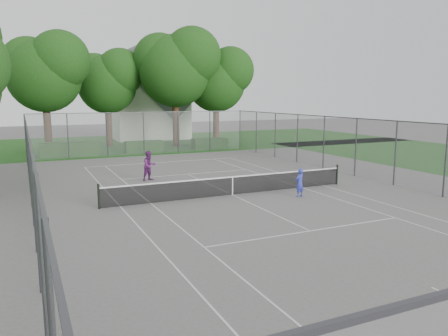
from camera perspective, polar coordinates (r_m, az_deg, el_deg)
name	(u,v)px	position (r m, az deg, el deg)	size (l,w,h in m)	color
ground	(233,195)	(21.48, 1.12, -3.55)	(120.00, 120.00, 0.00)	#605D5B
grass_far	(122,144)	(46.00, -13.18, 3.11)	(60.00, 20.00, 0.00)	#1B4B15
court_markings	(233,195)	(21.47, 1.12, -3.54)	(11.03, 23.83, 0.01)	silver
tennis_net	(233,185)	(21.37, 1.12, -2.22)	(12.87, 0.10, 1.10)	black
perimeter_fence	(233,159)	(21.15, 1.14, 1.23)	(18.08, 34.08, 3.52)	#38383D
tree_far_left	(45,69)	(40.70, -22.33, 11.85)	(7.15, 6.53, 10.28)	#3A2215
tree_far_midleft	(108,79)	(44.30, -14.93, 11.13)	(6.51, 5.94, 9.35)	#3A2215
tree_far_midright	(176,65)	(42.62, -6.26, 13.24)	(7.83, 7.15, 11.26)	#3A2215
tree_far_right	(217,78)	(44.40, -0.91, 11.71)	(6.72, 6.14, 9.66)	#3A2215
hedge_left	(70,149)	(37.53, -19.51, 2.34)	(4.57, 1.37, 1.14)	#1D4716
hedge_mid	(144,147)	(38.24, -10.41, 2.75)	(3.23, 0.92, 1.02)	#1D4716
hedge_right	(210,143)	(40.58, -1.90, 3.24)	(3.25, 1.19, 0.97)	#1D4716
house	(149,103)	(51.00, -9.75, 8.36)	(8.07, 6.26, 10.05)	silver
girl_player	(300,183)	(21.29, 9.85, -1.91)	(0.50, 0.33, 1.38)	#343DC3
woman_player	(149,166)	(25.40, -9.72, 0.29)	(0.83, 0.65, 1.71)	#652369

